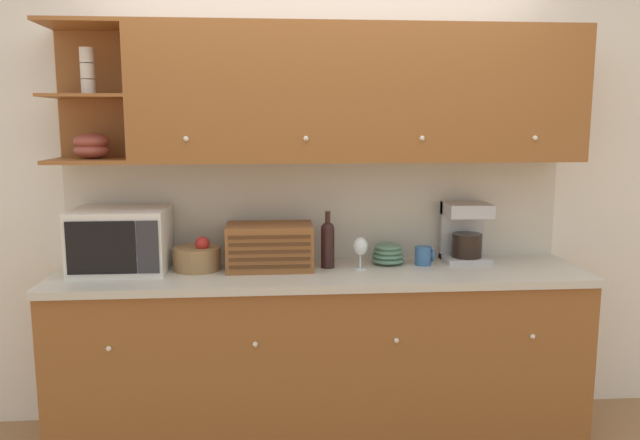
% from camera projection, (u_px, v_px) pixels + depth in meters
% --- Properties ---
extents(ground_plane, '(24.00, 24.00, 0.00)m').
position_uv_depth(ground_plane, '(317.00, 410.00, 3.73)').
color(ground_plane, '#9E754C').
extents(wall_back, '(5.18, 0.06, 2.60)m').
position_uv_depth(wall_back, '(317.00, 193.00, 3.55)').
color(wall_back, white).
rests_on(wall_back, ground_plane).
extents(counter_unit, '(2.80, 0.62, 0.93)m').
position_uv_depth(counter_unit, '(321.00, 354.00, 3.37)').
color(counter_unit, '#935628').
rests_on(counter_unit, ground_plane).
extents(backsplash_panel, '(2.78, 0.01, 0.57)m').
position_uv_depth(backsplash_panel, '(317.00, 210.00, 3.53)').
color(backsplash_panel, beige).
rests_on(backsplash_panel, counter_unit).
extents(upper_cabinets, '(2.78, 0.39, 0.70)m').
position_uv_depth(upper_cabinets, '(351.00, 95.00, 3.27)').
color(upper_cabinets, '#935628').
rests_on(upper_cabinets, backsplash_panel).
extents(microwave, '(0.48, 0.39, 0.33)m').
position_uv_depth(microwave, '(121.00, 240.00, 3.25)').
color(microwave, silver).
rests_on(microwave, counter_unit).
extents(fruit_basket, '(0.25, 0.25, 0.18)m').
position_uv_depth(fruit_basket, '(197.00, 258.00, 3.30)').
color(fruit_basket, '#937047').
rests_on(fruit_basket, counter_unit).
extents(bread_box, '(0.45, 0.28, 0.24)m').
position_uv_depth(bread_box, '(270.00, 247.00, 3.31)').
color(bread_box, brown).
rests_on(bread_box, counter_unit).
extents(wine_bottle, '(0.07, 0.07, 0.31)m').
position_uv_depth(wine_bottle, '(328.00, 242.00, 3.34)').
color(wine_bottle, black).
rests_on(wine_bottle, counter_unit).
extents(wine_glass, '(0.08, 0.08, 0.17)m').
position_uv_depth(wine_glass, '(360.00, 248.00, 3.31)').
color(wine_glass, silver).
rests_on(wine_glass, counter_unit).
extents(bowl_stack_on_counter, '(0.18, 0.18, 0.12)m').
position_uv_depth(bowl_stack_on_counter, '(388.00, 254.00, 3.44)').
color(bowl_stack_on_counter, slate).
rests_on(bowl_stack_on_counter, counter_unit).
extents(mug, '(0.10, 0.09, 0.10)m').
position_uv_depth(mug, '(424.00, 256.00, 3.42)').
color(mug, '#38669E').
rests_on(mug, counter_unit).
extents(coffee_maker, '(0.24, 0.22, 0.33)m').
position_uv_depth(coffee_maker, '(465.00, 232.00, 3.50)').
color(coffee_maker, '#B7B7BC').
rests_on(coffee_maker, counter_unit).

